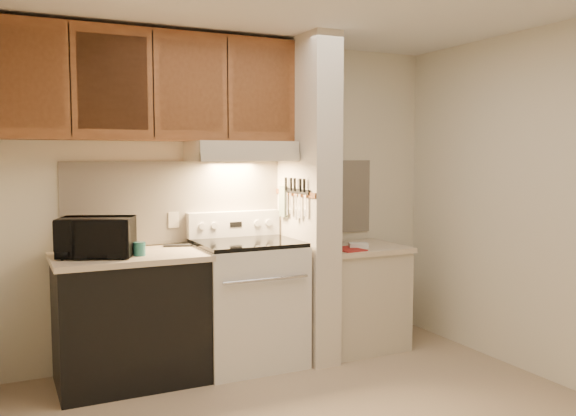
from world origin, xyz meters
TOP-DOWN VIEW (x-y plane):
  - wall_back at (0.00, 1.50)m, footprint 3.60×2.50m
  - wall_right at (1.80, 0.00)m, footprint 0.02×3.00m
  - backsplash at (0.00, 1.49)m, footprint 2.60×0.02m
  - range_body at (0.00, 1.16)m, footprint 0.76×0.65m
  - oven_window at (0.00, 0.84)m, footprint 0.50×0.01m
  - oven_handle at (0.00, 0.80)m, footprint 0.65×0.02m
  - cooktop at (0.00, 1.16)m, footprint 0.74×0.64m
  - range_backguard at (0.00, 1.44)m, footprint 0.76×0.08m
  - range_display at (0.00, 1.40)m, footprint 0.10×0.01m
  - range_knob_left_outer at (-0.28, 1.40)m, footprint 0.05×0.02m
  - range_knob_left_inner at (-0.18, 1.40)m, footprint 0.05×0.02m
  - range_knob_right_inner at (0.18, 1.40)m, footprint 0.05×0.02m
  - range_knob_right_outer at (0.28, 1.40)m, footprint 0.05×0.02m
  - dishwasher_front at (-0.88, 1.17)m, footprint 1.00×0.63m
  - left_countertop at (-0.88, 1.17)m, footprint 1.04×0.67m
  - spoon_rest at (-0.48, 1.36)m, footprint 0.22×0.13m
  - teal_jar at (-0.83, 1.06)m, footprint 0.10×0.10m
  - outlet at (-0.48, 1.48)m, footprint 0.08×0.01m
  - microwave at (-1.10, 1.15)m, footprint 0.57×0.48m
  - partition_pillar at (0.51, 1.15)m, footprint 0.22×0.70m
  - pillar_trim at (0.39, 1.15)m, footprint 0.01×0.70m
  - knife_strip at (0.39, 1.10)m, footprint 0.02×0.42m
  - knife_blade_a at (0.38, 0.93)m, footprint 0.01×0.03m
  - knife_handle_a at (0.38, 0.95)m, footprint 0.02×0.02m
  - knife_blade_b at (0.38, 1.03)m, footprint 0.01×0.04m
  - knife_handle_b at (0.38, 1.01)m, footprint 0.02×0.02m
  - knife_blade_c at (0.38, 1.09)m, footprint 0.01×0.04m
  - knife_handle_c at (0.38, 1.11)m, footprint 0.02×0.02m
  - knife_blade_d at (0.38, 1.18)m, footprint 0.01×0.04m
  - knife_handle_d at (0.38, 1.17)m, footprint 0.02×0.02m
  - knife_blade_e at (0.38, 1.25)m, footprint 0.01×0.04m
  - knife_handle_e at (0.38, 1.27)m, footprint 0.02×0.02m
  - oven_mitt at (0.38, 1.32)m, footprint 0.03×0.10m
  - right_cab_base at (0.97, 1.15)m, footprint 0.70×0.60m
  - right_countertop at (0.97, 1.15)m, footprint 0.74×0.64m
  - red_folder at (0.79, 1.00)m, footprint 0.22×0.28m
  - white_box at (0.92, 1.05)m, footprint 0.18×0.15m
  - range_hood at (0.00, 1.28)m, footprint 0.78×0.44m
  - hood_lip at (0.00, 1.07)m, footprint 0.78×0.04m
  - upper_cabinets at (-0.69, 1.32)m, footprint 2.18×0.33m
  - cab_door_a at (-1.51, 1.17)m, footprint 0.46×0.01m
  - cab_gap_a at (-1.23, 1.16)m, footprint 0.01×0.01m
  - cab_door_b at (-0.96, 1.17)m, footprint 0.46×0.01m
  - cab_gap_b at (-0.69, 1.16)m, footprint 0.01×0.01m
  - cab_door_c at (-0.42, 1.17)m, footprint 0.46×0.01m
  - cab_gap_c at (-0.14, 1.16)m, footprint 0.01×0.01m
  - cab_door_d at (0.13, 1.17)m, footprint 0.46×0.01m

SIDE VIEW (x-z plane):
  - right_cab_base at x=0.97m, z-range 0.00..0.81m
  - dishwasher_front at x=-0.88m, z-range 0.00..0.87m
  - range_body at x=0.00m, z-range 0.00..0.92m
  - oven_window at x=0.00m, z-range 0.35..0.65m
  - oven_handle at x=0.00m, z-range 0.71..0.73m
  - right_countertop at x=0.97m, z-range 0.81..0.85m
  - red_folder at x=0.79m, z-range 0.85..0.86m
  - white_box at x=0.92m, z-range 0.85..0.89m
  - left_countertop at x=-0.88m, z-range 0.87..0.91m
  - spoon_rest at x=-0.48m, z-range 0.91..0.92m
  - cooktop at x=0.00m, z-range 0.92..0.95m
  - teal_jar at x=-0.83m, z-range 0.91..1.00m
  - microwave at x=-1.10m, z-range 0.91..1.18m
  - range_backguard at x=0.00m, z-range 0.95..1.15m
  - range_display at x=0.00m, z-range 1.03..1.07m
  - range_knob_left_outer at x=-0.28m, z-range 1.03..1.07m
  - range_knob_left_inner at x=-0.18m, z-range 1.03..1.07m
  - range_knob_right_inner at x=0.18m, z-range 1.03..1.07m
  - range_knob_right_outer at x=0.28m, z-range 1.03..1.07m
  - outlet at x=-0.48m, z-range 1.04..1.16m
  - knife_blade_c at x=0.38m, z-range 1.10..1.30m
  - knife_blade_b at x=0.38m, z-range 1.12..1.30m
  - knife_blade_e at x=0.38m, z-range 1.12..1.30m
  - knife_blade_a at x=0.38m, z-range 1.14..1.30m
  - knife_blade_d at x=0.38m, z-range 1.14..1.30m
  - oven_mitt at x=0.38m, z-range 1.10..1.35m
  - backsplash at x=0.00m, z-range 0.92..1.55m
  - wall_back at x=0.00m, z-range 1.24..1.26m
  - wall_right at x=1.80m, z-range 0.00..2.50m
  - partition_pillar at x=0.51m, z-range 0.00..2.50m
  - pillar_trim at x=0.39m, z-range 1.28..1.32m
  - knife_strip at x=0.39m, z-range 1.30..1.34m
  - knife_handle_a at x=0.38m, z-range 1.32..1.42m
  - knife_handle_b at x=0.38m, z-range 1.32..1.42m
  - knife_handle_c at x=0.38m, z-range 1.32..1.42m
  - knife_handle_d at x=0.38m, z-range 1.32..1.42m
  - knife_handle_e at x=0.38m, z-range 1.32..1.42m
  - hood_lip at x=0.00m, z-range 1.55..1.61m
  - range_hood at x=0.00m, z-range 1.55..1.70m
  - upper_cabinets at x=-0.69m, z-range 1.70..2.47m
  - cab_door_a at x=-1.51m, z-range 1.77..2.40m
  - cab_gap_a at x=-1.23m, z-range 1.72..2.45m
  - cab_door_b at x=-0.96m, z-range 1.77..2.40m
  - cab_gap_b at x=-0.69m, z-range 1.72..2.45m
  - cab_door_c at x=-0.42m, z-range 1.77..2.40m
  - cab_gap_c at x=-0.14m, z-range 1.72..2.45m
  - cab_door_d at x=0.13m, z-range 1.77..2.40m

